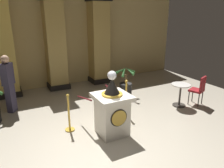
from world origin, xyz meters
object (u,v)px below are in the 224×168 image
Objects in this scene: cafe_table at (180,92)px; pedestal_clock at (112,110)px; potted_palm_right at (126,86)px; stanchion_near at (126,103)px; stanchion_far at (69,118)px; cafe_chair_red at (199,88)px; bystander_guest at (8,82)px.

pedestal_clock is at bearing -169.77° from cafe_table.
stanchion_near is at bearing -120.78° from potted_palm_right.
stanchion_far is at bearing 144.52° from pedestal_clock.
stanchion_near is (0.83, 0.72, -0.24)m from pedestal_clock.
cafe_chair_red reaches higher than cafe_table.
potted_palm_right is at bearing 125.05° from cafe_table.
bystander_guest is (-1.21, 1.90, 0.58)m from stanchion_far.
pedestal_clock is 1.13m from stanchion_far.
stanchion_far is (-0.89, 0.63, -0.28)m from pedestal_clock.
potted_palm_right is 2.44m from cafe_chair_red.
stanchion_far is 2.87m from potted_palm_right.
pedestal_clock is 3.30m from bystander_guest.
stanchion_near is 0.97× the size of potted_palm_right.
pedestal_clock reaches higher than cafe_table.
pedestal_clock is at bearing -175.34° from cafe_chair_red.
bystander_guest is at bearing 122.48° from stanchion_far.
stanchion_near is 0.63× the size of bystander_guest.
stanchion_far is at bearing -177.18° from stanchion_near.
potted_palm_right is at bearing 29.28° from stanchion_far.
stanchion_near is at bearing 169.60° from cafe_chair_red.
bystander_guest is 5.84m from cafe_chair_red.
pedestal_clock is 1.67× the size of cafe_chair_red.
stanchion_near is 1.89m from cafe_table.
potted_palm_right is at bearing 133.24° from cafe_chair_red.
stanchion_near is 2.50m from cafe_chair_red.
stanchion_far is 0.57× the size of bystander_guest.
potted_palm_right is 3.79m from bystander_guest.
stanchion_near is at bearing -31.78° from bystander_guest.
pedestal_clock is 2.75m from cafe_table.
potted_palm_right is at bearing 51.54° from pedestal_clock.
bystander_guest reaches higher than potted_palm_right.
cafe_chair_red is (2.45, -0.45, 0.19)m from stanchion_near.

